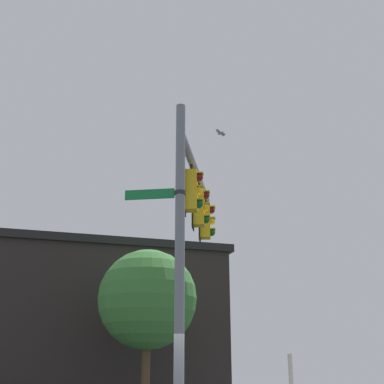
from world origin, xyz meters
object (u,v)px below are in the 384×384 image
at_px(street_name_sign, 162,194).
at_px(traffic_light_nearest_pole, 192,190).
at_px(bird_flying, 221,133).
at_px(traffic_light_mid_outer, 206,221).
at_px(traffic_light_mid_inner, 200,207).

bearing_deg(street_name_sign, traffic_light_nearest_pole, 162.69).
relative_size(street_name_sign, bird_flying, 3.61).
height_order(traffic_light_mid_outer, street_name_sign, traffic_light_mid_outer).
relative_size(traffic_light_nearest_pole, traffic_light_mid_inner, 1.00).
bearing_deg(traffic_light_mid_outer, street_name_sign, -8.47).
distance_m(street_name_sign, bird_flying, 7.47).
distance_m(traffic_light_mid_outer, street_name_sign, 4.74).
xyz_separation_m(traffic_light_nearest_pole, traffic_light_mid_inner, (-1.48, 0.08, 0.00)).
height_order(street_name_sign, bird_flying, bird_flying).
distance_m(traffic_light_nearest_pole, traffic_light_mid_outer, 2.96).
bearing_deg(traffic_light_mid_inner, street_name_sign, -10.88).
distance_m(traffic_light_nearest_pole, bird_flying, 5.69).
xyz_separation_m(traffic_light_nearest_pole, traffic_light_mid_outer, (-2.96, 0.17, 0.00)).
xyz_separation_m(traffic_light_nearest_pole, bird_flying, (-4.39, 0.62, 3.58)).
height_order(traffic_light_mid_inner, bird_flying, bird_flying).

